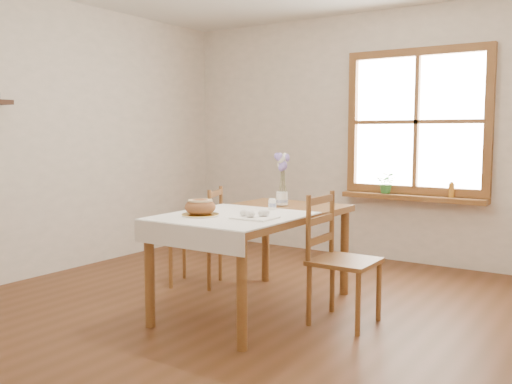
% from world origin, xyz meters
% --- Properties ---
extents(ground, '(5.00, 5.00, 0.00)m').
position_xyz_m(ground, '(0.00, 0.00, 0.00)').
color(ground, brown).
rests_on(ground, ground).
extents(room_walls, '(4.60, 5.10, 2.65)m').
position_xyz_m(room_walls, '(0.00, 0.00, 1.71)').
color(room_walls, beige).
rests_on(room_walls, ground).
extents(window, '(1.46, 0.08, 1.46)m').
position_xyz_m(window, '(0.50, 2.47, 1.45)').
color(window, brown).
rests_on(window, ground).
extents(window_sill, '(1.46, 0.20, 0.05)m').
position_xyz_m(window_sill, '(0.50, 2.40, 0.69)').
color(window_sill, brown).
rests_on(window_sill, ground).
extents(dining_table, '(0.90, 1.60, 0.75)m').
position_xyz_m(dining_table, '(0.00, 0.30, 0.66)').
color(dining_table, brown).
rests_on(dining_table, ground).
extents(table_linen, '(0.91, 0.99, 0.01)m').
position_xyz_m(table_linen, '(0.00, -0.00, 0.76)').
color(table_linen, white).
rests_on(table_linen, dining_table).
extents(chair_left, '(0.54, 0.53, 0.86)m').
position_xyz_m(chair_left, '(-0.84, 0.60, 0.43)').
color(chair_left, brown).
rests_on(chair_left, ground).
extents(chair_right, '(0.45, 0.43, 0.92)m').
position_xyz_m(chair_right, '(0.70, 0.38, 0.46)').
color(chair_right, brown).
rests_on(chair_right, ground).
extents(bread_plate, '(0.28, 0.28, 0.01)m').
position_xyz_m(bread_plate, '(-0.17, -0.15, 0.77)').
color(bread_plate, white).
rests_on(bread_plate, table_linen).
extents(bread_loaf, '(0.22, 0.22, 0.12)m').
position_xyz_m(bread_loaf, '(-0.17, -0.15, 0.83)').
color(bread_loaf, brown).
rests_on(bread_loaf, bread_plate).
extents(egg_napkin, '(0.28, 0.24, 0.01)m').
position_xyz_m(egg_napkin, '(0.22, -0.04, 0.77)').
color(egg_napkin, white).
rests_on(egg_napkin, table_linen).
extents(eggs, '(0.22, 0.20, 0.05)m').
position_xyz_m(eggs, '(0.22, -0.04, 0.80)').
color(eggs, silver).
rests_on(eggs, egg_napkin).
extents(salt_shaker, '(0.05, 0.05, 0.09)m').
position_xyz_m(salt_shaker, '(0.09, 0.40, 0.80)').
color(salt_shaker, white).
rests_on(salt_shaker, table_linen).
extents(pepper_shaker, '(0.06, 0.06, 0.09)m').
position_xyz_m(pepper_shaker, '(0.07, 0.41, 0.80)').
color(pepper_shaker, white).
rests_on(pepper_shaker, table_linen).
extents(flower_vase, '(0.10, 0.10, 0.11)m').
position_xyz_m(flower_vase, '(-0.02, 0.70, 0.80)').
color(flower_vase, white).
rests_on(flower_vase, dining_table).
extents(lavender_bouquet, '(0.17, 0.17, 0.32)m').
position_xyz_m(lavender_bouquet, '(-0.02, 0.70, 1.01)').
color(lavender_bouquet, '#735FA9').
rests_on(lavender_bouquet, flower_vase).
extents(potted_plant, '(0.21, 0.23, 0.17)m').
position_xyz_m(potted_plant, '(0.22, 2.40, 0.80)').
color(potted_plant, '#337A31').
rests_on(potted_plant, window_sill).
extents(amber_bottle, '(0.07, 0.07, 0.15)m').
position_xyz_m(amber_bottle, '(0.88, 2.40, 0.79)').
color(amber_bottle, '#AC6F1F').
rests_on(amber_bottle, window_sill).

